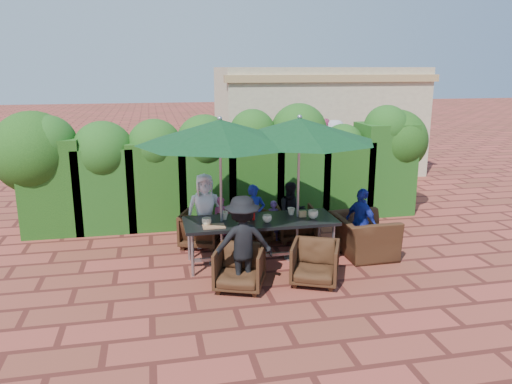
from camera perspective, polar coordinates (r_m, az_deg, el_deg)
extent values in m
plane|color=brown|center=(8.59, -0.59, -7.79)|extent=(80.00, 80.00, 0.00)
cube|color=black|center=(8.26, 0.50, -3.35)|extent=(2.52, 0.90, 0.05)
cube|color=gray|center=(8.46, 0.49, -7.26)|extent=(2.32, 0.05, 0.05)
cylinder|color=gray|center=(7.90, -7.25, -7.18)|extent=(0.05, 0.05, 0.70)
cylinder|color=gray|center=(8.56, -7.65, -5.51)|extent=(0.05, 0.05, 0.70)
cylinder|color=gray|center=(8.38, 8.82, -5.97)|extent=(0.05, 0.05, 0.70)
cylinder|color=gray|center=(9.00, 7.26, -4.49)|extent=(0.05, 0.05, 0.70)
cylinder|color=gray|center=(8.46, -3.88, -8.08)|extent=(0.44, 0.44, 0.03)
cylinder|color=gray|center=(8.09, -4.02, -0.27)|extent=(0.04, 0.04, 2.40)
cone|color=black|center=(7.90, -4.15, 6.92)|extent=(2.66, 2.66, 0.38)
sphere|color=gray|center=(7.87, -4.17, 8.36)|extent=(0.08, 0.08, 0.08)
cylinder|color=gray|center=(8.71, 4.67, -7.43)|extent=(0.44, 0.44, 0.03)
cylinder|color=gray|center=(8.35, 4.83, 0.16)|extent=(0.04, 0.04, 2.40)
cone|color=black|center=(8.16, 4.98, 7.13)|extent=(2.53, 2.53, 0.38)
sphere|color=gray|center=(8.14, 5.01, 8.53)|extent=(0.08, 0.08, 0.08)
imported|color=black|center=(9.19, -6.29, -4.01)|extent=(0.89, 0.86, 0.72)
imported|color=black|center=(9.32, -0.90, -3.72)|extent=(0.86, 0.84, 0.70)
imported|color=black|center=(9.51, 4.57, -3.38)|extent=(0.74, 0.70, 0.71)
imported|color=black|center=(7.42, -1.89, -8.46)|extent=(0.87, 0.85, 0.71)
imported|color=black|center=(7.65, 6.76, -7.84)|extent=(0.89, 0.87, 0.71)
imported|color=black|center=(8.87, 12.21, -4.17)|extent=(0.72, 1.09, 0.94)
imported|color=white|center=(9.10, -5.87, -2.09)|extent=(0.67, 0.40, 1.35)
imported|color=navy|center=(9.15, -0.23, -2.66)|extent=(0.43, 0.36, 1.13)
imported|color=black|center=(9.38, 4.10, -2.27)|extent=(0.55, 0.34, 1.13)
imported|color=black|center=(7.34, -1.56, -5.81)|extent=(0.91, 0.43, 1.41)
imported|color=navy|center=(8.76, 11.96, -3.47)|extent=(0.58, 0.79, 1.21)
imported|color=#BE4374|center=(9.18, -3.98, -3.34)|extent=(0.40, 0.36, 0.91)
imported|color=#71489D|center=(9.44, 2.04, -3.29)|extent=(0.33, 0.30, 0.77)
imported|color=#2C8D26|center=(12.52, 2.50, 3.40)|extent=(1.58, 1.58, 1.76)
imported|color=#BE4374|center=(13.26, 7.40, 4.21)|extent=(1.06, 0.86, 1.91)
imported|color=#9898A0|center=(13.28, 8.88, 4.10)|extent=(1.32, 0.94, 1.88)
imported|color=beige|center=(7.99, -5.66, -3.38)|extent=(0.16, 0.16, 0.12)
imported|color=beige|center=(8.26, -3.68, -2.69)|extent=(0.15, 0.15, 0.14)
imported|color=beige|center=(8.11, 1.28, -3.06)|extent=(0.15, 0.15, 0.12)
imported|color=beige|center=(8.54, 4.05, -2.21)|extent=(0.13, 0.13, 0.12)
imported|color=beige|center=(8.37, 6.54, -2.54)|extent=(0.17, 0.17, 0.14)
cylinder|color=#B20C0A|center=(8.22, -0.28, -2.64)|extent=(0.04, 0.04, 0.17)
cylinder|color=#4C230C|center=(8.25, -0.65, -2.59)|extent=(0.04, 0.04, 0.17)
cube|color=#976A49|center=(7.92, -4.85, -3.92)|extent=(0.35, 0.25, 0.02)
cube|color=tan|center=(8.17, -1.16, -3.00)|extent=(0.12, 0.06, 0.10)
cube|color=tan|center=(8.44, 5.34, -2.50)|extent=(0.12, 0.06, 0.10)
cube|color=#12340E|center=(10.55, -22.21, 0.66)|extent=(1.15, 0.95, 1.88)
sphere|color=#12340E|center=(10.40, -22.64, 5.17)|extent=(1.08, 1.08, 1.08)
cube|color=#12340E|center=(10.43, -16.76, 0.41)|extent=(1.15, 0.95, 1.68)
sphere|color=#12340E|center=(10.29, -17.05, 4.43)|extent=(1.21, 1.21, 1.21)
cube|color=#12340E|center=(10.38, -11.28, 0.90)|extent=(1.15, 0.95, 1.76)
sphere|color=#12340E|center=(10.24, -11.49, 5.17)|extent=(1.09, 1.09, 1.09)
cube|color=#12340E|center=(10.43, -5.79, 1.25)|extent=(1.15, 0.95, 1.79)
sphere|color=#12340E|center=(10.29, -5.89, 5.59)|extent=(1.17, 1.17, 1.17)
cube|color=#12340E|center=(10.56, -0.40, 2.03)|extent=(1.15, 0.95, 1.99)
sphere|color=#12340E|center=(10.41, -0.40, 6.87)|extent=(0.95, 0.95, 0.95)
cube|color=#12340E|center=(10.80, 4.81, 2.22)|extent=(1.15, 0.95, 1.98)
sphere|color=#12340E|center=(10.65, 4.91, 6.90)|extent=(1.19, 1.19, 1.19)
cube|color=#12340E|center=(11.16, 9.73, 1.62)|extent=(1.15, 0.95, 1.66)
sphere|color=#12340E|center=(11.02, 9.88, 5.33)|extent=(0.91, 0.91, 0.91)
cube|color=#12340E|center=(11.52, 14.40, 2.65)|extent=(1.15, 0.95, 2.01)
sphere|color=#12340E|center=(11.39, 14.68, 7.11)|extent=(1.00, 1.00, 1.00)
sphere|color=#12340E|center=(10.58, -24.04, 4.16)|extent=(1.60, 1.60, 1.60)
sphere|color=#12340E|center=(11.65, 15.69, 5.66)|extent=(1.40, 1.40, 1.40)
cube|color=beige|center=(15.74, 6.98, 8.14)|extent=(6.00, 3.00, 3.20)
cube|color=tan|center=(14.30, 9.05, 12.70)|extent=(6.20, 0.25, 0.20)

